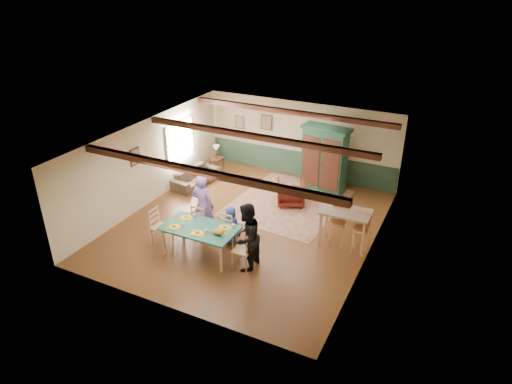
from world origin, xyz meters
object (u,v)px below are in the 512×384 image
at_px(dining_chair_far_left, 202,220).
at_px(person_man, 203,206).
at_px(armchair, 291,193).
at_px(person_child, 231,225).
at_px(dining_chair_end_left, 161,227).
at_px(table_lamp, 216,152).
at_px(end_table, 217,164).
at_px(armoire, 324,159).
at_px(person_woman, 246,237).
at_px(cat, 217,232).
at_px(dining_chair_end_right, 243,249).
at_px(sofa, 196,177).
at_px(counter_table, 344,229).
at_px(dining_table, 201,241).
at_px(bar_stool_left, 338,227).
at_px(bar_stool_right, 360,234).
at_px(dining_chair_far_right, 229,227).

distance_m(dining_chair_far_left, person_man, 0.43).
bearing_deg(armchair, person_child, 53.11).
relative_size(dining_chair_end_left, table_lamp, 2.15).
bearing_deg(person_man, end_table, -64.06).
distance_m(dining_chair_far_left, armoire, 4.81).
relative_size(person_woman, cat, 4.58).
bearing_deg(person_woman, armoire, 176.84).
bearing_deg(end_table, dining_chair_end_right, -53.33).
relative_size(end_table, table_lamp, 1.09).
bearing_deg(cat, sofa, 129.59).
xyz_separation_m(person_child, counter_table, (2.81, 1.15, -0.00)).
xyz_separation_m(dining_chair_end_right, armoire, (0.38, 5.09, 0.60)).
xyz_separation_m(dining_table, sofa, (-2.48, 3.60, -0.13)).
height_order(person_woman, bar_stool_left, person_woman).
height_order(person_child, cat, person_child).
bearing_deg(table_lamp, bar_stool_right, -25.97).
bearing_deg(armchair, bar_stool_left, 115.17).
bearing_deg(cat, armoire, 78.72).
xyz_separation_m(dining_chair_far_right, bar_stool_right, (3.26, 1.14, 0.05)).
bearing_deg(person_woman, dining_chair_end_right, -90.00).
height_order(armoire, table_lamp, armoire).
height_order(dining_chair_end_left, end_table, dining_chair_end_left).
relative_size(person_child, cat, 2.79).
distance_m(person_woman, bar_stool_left, 2.63).
bearing_deg(armoire, end_table, -169.55).
bearing_deg(person_woman, counter_table, 136.71).
height_order(person_child, armchair, person_child).
distance_m(person_woman, sofa, 5.30).
distance_m(dining_chair_far_left, counter_table, 3.88).
bearing_deg(dining_chair_far_left, bar_stool_left, -161.49).
height_order(armoire, bar_stool_left, armoire).
bearing_deg(sofa, person_child, -126.29).
bearing_deg(bar_stool_left, dining_chair_far_left, -169.05).
xyz_separation_m(dining_chair_far_right, cat, (0.16, -0.88, 0.39)).
relative_size(cat, counter_table, 0.30).
distance_m(end_table, bar_stool_right, 6.78).
height_order(counter_table, bar_stool_left, bar_stool_left).
bearing_deg(dining_table, end_table, 116.13).
bearing_deg(bar_stool_right, dining_chair_end_right, -142.43).
relative_size(cat, end_table, 0.75).
xyz_separation_m(dining_table, table_lamp, (-2.40, 4.89, 0.35)).
distance_m(dining_chair_far_right, dining_chair_end_right, 1.12).
relative_size(sofa, counter_table, 1.45).
bearing_deg(armoire, counter_table, -54.64).
bearing_deg(armoire, person_man, -108.34).
xyz_separation_m(dining_chair_far_left, person_man, (-0.00, 0.09, 0.42)).
distance_m(person_child, end_table, 4.93).
height_order(dining_chair_far_right, dining_chair_end_left, same).
xyz_separation_m(dining_chair_end_left, counter_table, (4.48, 2.02, 0.03)).
bearing_deg(dining_table, person_woman, 0.08).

